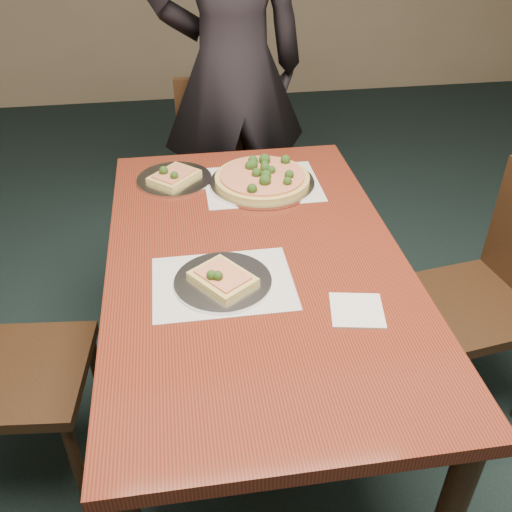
{
  "coord_description": "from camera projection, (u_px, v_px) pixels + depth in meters",
  "views": [
    {
      "loc": [
        -0.31,
        -0.88,
        1.76
      ],
      "look_at": [
        -0.1,
        0.52,
        0.75
      ],
      "focal_mm": 40.0,
      "sensor_mm": 36.0,
      "label": 1
    }
  ],
  "objects": [
    {
      "name": "placemat_near",
      "position": [
        223.0,
        283.0,
        1.63
      ],
      "size": [
        0.4,
        0.3,
        0.0
      ],
      "primitive_type": "cube",
      "color": "white",
      "rests_on": "dining_table"
    },
    {
      "name": "slice_plate_far",
      "position": [
        174.0,
        178.0,
        2.13
      ],
      "size": [
        0.28,
        0.28,
        0.06
      ],
      "color": "silver",
      "rests_on": "dining_table"
    },
    {
      "name": "pizza_pan",
      "position": [
        263.0,
        178.0,
        2.1
      ],
      "size": [
        0.39,
        0.39,
        0.07
      ],
      "color": "silver",
      "rests_on": "dining_table"
    },
    {
      "name": "napkin",
      "position": [
        357.0,
        310.0,
        1.53
      ],
      "size": [
        0.16,
        0.16,
        0.01
      ],
      "primitive_type": "cube",
      "rotation": [
        0.0,
        0.0,
        -0.18
      ],
      "color": "white",
      "rests_on": "dining_table"
    },
    {
      "name": "chair_right",
      "position": [
        496.0,
        287.0,
        1.99
      ],
      "size": [
        0.48,
        0.48,
        0.91
      ],
      "rotation": [
        0.0,
        0.0,
        -1.42
      ],
      "color": "black",
      "rests_on": "ground"
    },
    {
      "name": "placemat_main",
      "position": [
        262.0,
        184.0,
        2.11
      ],
      "size": [
        0.42,
        0.32,
        0.0
      ],
      "primitive_type": "cube",
      "color": "white",
      "rests_on": "dining_table"
    },
    {
      "name": "chair_far",
      "position": [
        223.0,
        166.0,
        2.76
      ],
      "size": [
        0.44,
        0.44,
        0.91
      ],
      "rotation": [
        0.0,
        0.0,
        -0.06
      ],
      "color": "black",
      "rests_on": "ground"
    },
    {
      "name": "diner",
      "position": [
        232.0,
        70.0,
        2.56
      ],
      "size": [
        0.75,
        0.54,
        1.91
      ],
      "primitive_type": "imported",
      "rotation": [
        0.0,
        0.0,
        3.26
      ],
      "color": "black",
      "rests_on": "ground"
    },
    {
      "name": "slice_plate_near",
      "position": [
        223.0,
        280.0,
        1.62
      ],
      "size": [
        0.28,
        0.28,
        0.06
      ],
      "color": "silver",
      "rests_on": "dining_table"
    },
    {
      "name": "dining_table",
      "position": [
        256.0,
        280.0,
        1.79
      ],
      "size": [
        0.9,
        1.5,
        0.75
      ],
      "color": "#571C11",
      "rests_on": "ground"
    }
  ]
}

